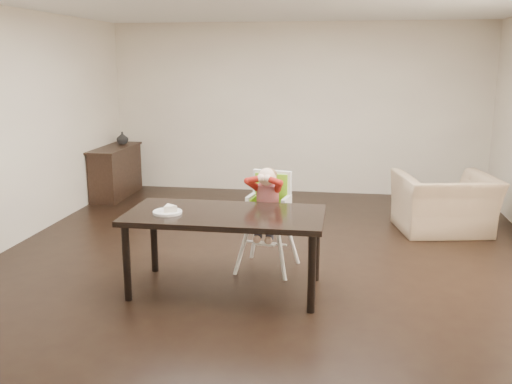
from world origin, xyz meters
TOP-DOWN VIEW (x-y plane):
  - ground at (0.00, 0.00)m, footprint 7.00×7.00m
  - room_walls at (0.00, 0.00)m, footprint 6.02×7.02m
  - dining_table at (-0.29, -0.75)m, footprint 1.80×0.90m
  - high_chair at (0.03, -0.11)m, footprint 0.51×0.51m
  - plate at (-0.79, -0.86)m, footprint 0.28×0.28m
  - armchair at (2.02, 1.48)m, footprint 1.25×0.94m
  - sideboard at (-2.78, 2.70)m, footprint 0.44×1.26m
  - vase at (-2.78, 3.04)m, footprint 0.23×0.24m

SIDE VIEW (x-z plane):
  - ground at x=0.00m, z-range 0.00..0.00m
  - sideboard at x=-2.78m, z-range 0.00..0.79m
  - armchair at x=2.02m, z-range 0.00..0.98m
  - dining_table at x=-0.29m, z-range 0.30..1.05m
  - high_chair at x=0.03m, z-range 0.22..1.28m
  - plate at x=-0.79m, z-range 0.74..0.81m
  - vase at x=-2.78m, z-range 0.79..0.98m
  - room_walls at x=0.00m, z-range 0.50..3.21m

